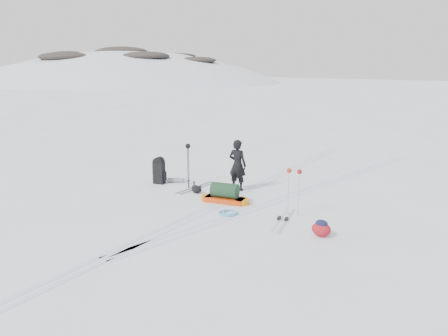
# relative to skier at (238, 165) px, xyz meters

# --- Properties ---
(ground) EXTENTS (200.00, 200.00, 0.00)m
(ground) POSITION_rel_skier_xyz_m (0.35, -0.86, -0.81)
(ground) COLOR white
(ground) RESTS_ON ground
(ski_tracks) EXTENTS (3.38, 17.97, 0.01)m
(ski_tracks) POSITION_rel_skier_xyz_m (0.97, 0.01, -0.80)
(ski_tracks) COLOR silver
(ski_tracks) RESTS_ON ground
(skier) EXTENTS (0.63, 0.45, 1.62)m
(skier) POSITION_rel_skier_xyz_m (0.00, 0.00, 0.00)
(skier) COLOR black
(skier) RESTS_ON ground
(pulk_sled) EXTENTS (1.54, 0.80, 0.57)m
(pulk_sled) POSITION_rel_skier_xyz_m (0.43, -1.23, -0.59)
(pulk_sled) COLOR #D93D0C
(pulk_sled) RESTS_ON ground
(expedition_rucksack) EXTENTS (0.83, 0.81, 0.90)m
(expedition_rucksack) POSITION_rel_skier_xyz_m (-2.47, -0.89, -0.39)
(expedition_rucksack) COLOR black
(expedition_rucksack) RESTS_ON ground
(ski_poles_black) EXTENTS (0.17, 0.20, 1.36)m
(ski_poles_black) POSITION_rel_skier_xyz_m (-1.71, -0.39, 0.30)
(ski_poles_black) COLOR black
(ski_poles_black) RESTS_ON ground
(ski_poles_silver) EXTENTS (0.40, 0.18, 1.27)m
(ski_poles_silver) POSITION_rel_skier_xyz_m (2.54, -1.06, 0.25)
(ski_poles_silver) COLOR silver
(ski_poles_silver) RESTS_ON ground
(touring_skis_grey) EXTENTS (0.26, 1.75, 0.06)m
(touring_skis_grey) POSITION_rel_skier_xyz_m (-1.19, -0.60, -0.79)
(touring_skis_grey) COLOR gray
(touring_skis_grey) RESTS_ON ground
(touring_skis_white) EXTENTS (0.81, 1.90, 0.07)m
(touring_skis_white) POSITION_rel_skier_xyz_m (2.51, -1.53, -0.79)
(touring_skis_white) COLOR silver
(touring_skis_white) RESTS_ON ground
(rope_coil) EXTENTS (0.64, 0.64, 0.06)m
(rope_coil) POSITION_rel_skier_xyz_m (1.12, -1.98, -0.78)
(rope_coil) COLOR #559ECF
(rope_coil) RESTS_ON ground
(small_daypack) EXTENTS (0.57, 0.52, 0.39)m
(small_daypack) POSITION_rel_skier_xyz_m (3.74, -1.92, -0.62)
(small_daypack) COLOR maroon
(small_daypack) RESTS_ON ground
(thermos_pair) EXTENTS (0.25, 0.16, 0.25)m
(thermos_pair) POSITION_rel_skier_xyz_m (-1.31, -0.71, -0.69)
(thermos_pair) COLOR slate
(thermos_pair) RESTS_ON ground
(stuff_sack) EXTENTS (0.39, 0.32, 0.22)m
(stuff_sack) POSITION_rel_skier_xyz_m (-0.81, -1.03, -0.70)
(stuff_sack) COLOR black
(stuff_sack) RESTS_ON ground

